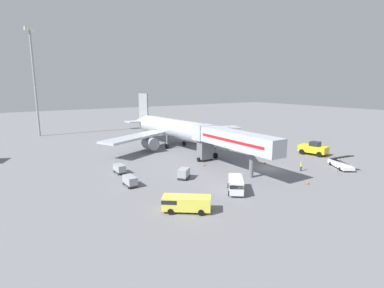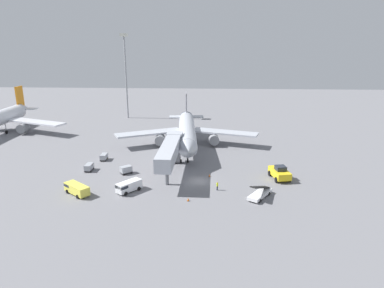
{
  "view_description": "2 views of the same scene",
  "coord_description": "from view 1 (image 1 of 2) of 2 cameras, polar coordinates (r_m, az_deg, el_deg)",
  "views": [
    {
      "loc": [
        -38.6,
        -34.13,
        14.17
      ],
      "look_at": [
        -6.35,
        14.24,
        2.7
      ],
      "focal_mm": 27.94,
      "sensor_mm": 36.0,
      "label": 1
    },
    {
      "loc": [
        2.09,
        -61.71,
        25.36
      ],
      "look_at": [
        -2.26,
        16.33,
        2.83
      ],
      "focal_mm": 31.9,
      "sensor_mm": 36.0,
      "label": 2
    }
  ],
  "objects": [
    {
      "name": "ground_plane",
      "position": [
        53.44,
        14.33,
        -4.57
      ],
      "size": [
        300.0,
        300.0,
        0.0
      ],
      "primitive_type": "plane",
      "color": "slate"
    },
    {
      "name": "airplane_at_gate",
      "position": [
        68.37,
        -2.91,
        2.8
      ],
      "size": [
        37.59,
        39.45,
        12.04
      ],
      "color": "#B7BCC6",
      "rests_on": "ground"
    },
    {
      "name": "jet_bridge",
      "position": [
        50.89,
        6.92,
        0.81
      ],
      "size": [
        3.5,
        19.93,
        6.85
      ],
      "color": "#B2B7C1",
      "rests_on": "ground"
    },
    {
      "name": "pushback_tug",
      "position": [
        66.72,
        22.18,
        -0.79
      ],
      "size": [
        3.89,
        5.95,
        2.79
      ],
      "color": "yellow",
      "rests_on": "ground"
    },
    {
      "name": "belt_loader_truck",
      "position": [
        58.1,
        26.52,
        -3.4
      ],
      "size": [
        4.91,
        5.99,
        2.94
      ],
      "color": "white",
      "rests_on": "ground"
    },
    {
      "name": "service_van_far_right",
      "position": [
        40.79,
        8.37,
        -7.64
      ],
      "size": [
        4.4,
        4.86,
        1.92
      ],
      "color": "white",
      "rests_on": "ground"
    },
    {
      "name": "service_van_far_left",
      "position": [
        34.57,
        -1.34,
        -11.14
      ],
      "size": [
        5.51,
        4.9,
        1.82
      ],
      "color": "#E5DB4C",
      "rests_on": "ground"
    },
    {
      "name": "baggage_cart_outer_right",
      "position": [
        43.73,
        -11.74,
        -6.87
      ],
      "size": [
        1.3,
        2.71,
        1.46
      ],
      "color": "#38383D",
      "rests_on": "ground"
    },
    {
      "name": "baggage_cart_mid_right",
      "position": [
        46.15,
        -1.59,
        -5.59
      ],
      "size": [
        2.62,
        2.52,
        1.59
      ],
      "color": "#38383D",
      "rests_on": "ground"
    },
    {
      "name": "baggage_cart_outer_left",
      "position": [
        50.37,
        -13.66,
        -4.56
      ],
      "size": [
        1.34,
        2.58,
        1.43
      ],
      "color": "#38383D",
      "rests_on": "ground"
    },
    {
      "name": "ground_crew_worker_foreground",
      "position": [
        53.43,
        20.11,
        -3.96
      ],
      "size": [
        0.42,
        0.42,
        1.63
      ],
      "color": "#1E2333",
      "rests_on": "ground"
    },
    {
      "name": "safety_cone_alpha",
      "position": [
        56.52,
        13.76,
        -3.4
      ],
      "size": [
        0.36,
        0.36,
        0.56
      ],
      "color": "black",
      "rests_on": "ground"
    },
    {
      "name": "safety_cone_bravo",
      "position": [
        53.39,
        2.27,
        -3.91
      ],
      "size": [
        0.39,
        0.39,
        0.6
      ],
      "color": "black",
      "rests_on": "ground"
    },
    {
      "name": "safety_cone_charlie",
      "position": [
        46.98,
        21.17,
        -6.79
      ],
      "size": [
        0.4,
        0.4,
        0.61
      ],
      "color": "black",
      "rests_on": "ground"
    },
    {
      "name": "apron_light_mast",
      "position": [
        94.47,
        -28.12,
        13.44
      ],
      "size": [
        2.4,
        2.4,
        29.5
      ],
      "color": "#93969B",
      "rests_on": "ground"
    }
  ]
}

